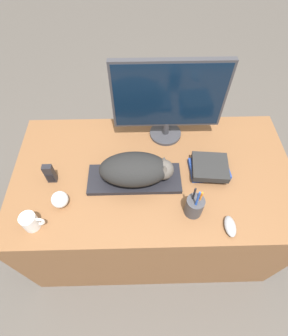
{
  "coord_description": "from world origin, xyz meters",
  "views": [
    {
      "loc": [
        -0.07,
        -0.37,
        1.85
      ],
      "look_at": [
        -0.05,
        0.38,
        0.79
      ],
      "focal_mm": 28.0,
      "sensor_mm": 36.0,
      "label": 1
    }
  ],
  "objects_px": {
    "monitor": "(169,98)",
    "baseball": "(60,199)",
    "computer_mouse": "(230,226)",
    "coffee_mug": "(31,222)",
    "phone": "(50,174)",
    "book_stack": "(210,168)",
    "keyboard": "(134,179)",
    "cat": "(137,169)",
    "pen_cup": "(194,206)"
  },
  "relations": [
    {
      "from": "monitor",
      "to": "baseball",
      "type": "height_order",
      "value": "monitor"
    },
    {
      "from": "computer_mouse",
      "to": "baseball",
      "type": "xyz_separation_m",
      "value": [
        -0.78,
        0.14,
        0.02
      ]
    },
    {
      "from": "coffee_mug",
      "to": "phone",
      "type": "height_order",
      "value": "phone"
    },
    {
      "from": "baseball",
      "to": "book_stack",
      "type": "xyz_separation_m",
      "value": [
        0.73,
        0.17,
        -0.01
      ]
    },
    {
      "from": "computer_mouse",
      "to": "monitor",
      "type": "bearing_deg",
      "value": 113.46
    },
    {
      "from": "keyboard",
      "to": "computer_mouse",
      "type": "distance_m",
      "value": 0.5
    },
    {
      "from": "monitor",
      "to": "coffee_mug",
      "type": "distance_m",
      "value": 0.86
    },
    {
      "from": "cat",
      "to": "baseball",
      "type": "distance_m",
      "value": 0.39
    },
    {
      "from": "coffee_mug",
      "to": "phone",
      "type": "xyz_separation_m",
      "value": [
        0.04,
        0.24,
        0.02
      ]
    },
    {
      "from": "baseball",
      "to": "monitor",
      "type": "bearing_deg",
      "value": 39.34
    },
    {
      "from": "book_stack",
      "to": "monitor",
      "type": "bearing_deg",
      "value": 127.85
    },
    {
      "from": "computer_mouse",
      "to": "pen_cup",
      "type": "xyz_separation_m",
      "value": [
        -0.16,
        0.08,
        0.04
      ]
    },
    {
      "from": "coffee_mug",
      "to": "baseball",
      "type": "height_order",
      "value": "coffee_mug"
    },
    {
      "from": "coffee_mug",
      "to": "keyboard",
      "type": "bearing_deg",
      "value": 27.13
    },
    {
      "from": "monitor",
      "to": "phone",
      "type": "relative_size",
      "value": 4.77
    },
    {
      "from": "cat",
      "to": "monitor",
      "type": "height_order",
      "value": "monitor"
    },
    {
      "from": "baseball",
      "to": "phone",
      "type": "distance_m",
      "value": 0.15
    },
    {
      "from": "monitor",
      "to": "pen_cup",
      "type": "relative_size",
      "value": 2.71
    },
    {
      "from": "cat",
      "to": "monitor",
      "type": "xyz_separation_m",
      "value": [
        0.16,
        0.31,
        0.17
      ]
    },
    {
      "from": "keyboard",
      "to": "phone",
      "type": "distance_m",
      "value": 0.42
    },
    {
      "from": "keyboard",
      "to": "computer_mouse",
      "type": "height_order",
      "value": "computer_mouse"
    },
    {
      "from": "monitor",
      "to": "pen_cup",
      "type": "distance_m",
      "value": 0.54
    },
    {
      "from": "cat",
      "to": "computer_mouse",
      "type": "xyz_separation_m",
      "value": [
        0.41,
        -0.27,
        -0.08
      ]
    },
    {
      "from": "phone",
      "to": "baseball",
      "type": "bearing_deg",
      "value": -63.88
    },
    {
      "from": "computer_mouse",
      "to": "phone",
      "type": "xyz_separation_m",
      "value": [
        -0.84,
        0.28,
        0.04
      ]
    },
    {
      "from": "computer_mouse",
      "to": "pen_cup",
      "type": "distance_m",
      "value": 0.18
    },
    {
      "from": "monitor",
      "to": "baseball",
      "type": "bearing_deg",
      "value": -140.66
    },
    {
      "from": "pen_cup",
      "to": "keyboard",
      "type": "bearing_deg",
      "value": 146.19
    },
    {
      "from": "pen_cup",
      "to": "baseball",
      "type": "xyz_separation_m",
      "value": [
        -0.62,
        0.06,
        -0.02
      ]
    },
    {
      "from": "cat",
      "to": "phone",
      "type": "bearing_deg",
      "value": 178.76
    },
    {
      "from": "computer_mouse",
      "to": "coffee_mug",
      "type": "distance_m",
      "value": 0.89
    },
    {
      "from": "cat",
      "to": "baseball",
      "type": "relative_size",
      "value": 4.54
    },
    {
      "from": "book_stack",
      "to": "coffee_mug",
      "type": "bearing_deg",
      "value": -161.73
    },
    {
      "from": "keyboard",
      "to": "computer_mouse",
      "type": "xyz_separation_m",
      "value": [
        0.43,
        -0.27,
        0.0
      ]
    },
    {
      "from": "keyboard",
      "to": "coffee_mug",
      "type": "height_order",
      "value": "coffee_mug"
    },
    {
      "from": "computer_mouse",
      "to": "book_stack",
      "type": "relative_size",
      "value": 0.49
    },
    {
      "from": "keyboard",
      "to": "pen_cup",
      "type": "distance_m",
      "value": 0.33
    },
    {
      "from": "monitor",
      "to": "phone",
      "type": "xyz_separation_m",
      "value": [
        -0.59,
        -0.3,
        -0.21
      ]
    },
    {
      "from": "book_stack",
      "to": "phone",
      "type": "bearing_deg",
      "value": -177.55
    },
    {
      "from": "pen_cup",
      "to": "phone",
      "type": "bearing_deg",
      "value": 164.42
    },
    {
      "from": "cat",
      "to": "phone",
      "type": "distance_m",
      "value": 0.43
    },
    {
      "from": "keyboard",
      "to": "baseball",
      "type": "xyz_separation_m",
      "value": [
        -0.35,
        -0.12,
        0.03
      ]
    },
    {
      "from": "pen_cup",
      "to": "phone",
      "type": "distance_m",
      "value": 0.71
    },
    {
      "from": "monitor",
      "to": "phone",
      "type": "distance_m",
      "value": 0.69
    },
    {
      "from": "cat",
      "to": "computer_mouse",
      "type": "bearing_deg",
      "value": -32.81
    },
    {
      "from": "pen_cup",
      "to": "monitor",
      "type": "bearing_deg",
      "value": 100.77
    },
    {
      "from": "cat",
      "to": "computer_mouse",
      "type": "relative_size",
      "value": 3.55
    },
    {
      "from": "cat",
      "to": "book_stack",
      "type": "relative_size",
      "value": 1.76
    },
    {
      "from": "keyboard",
      "to": "book_stack",
      "type": "xyz_separation_m",
      "value": [
        0.38,
        0.04,
        0.02
      ]
    },
    {
      "from": "baseball",
      "to": "phone",
      "type": "xyz_separation_m",
      "value": [
        -0.07,
        0.13,
        0.02
      ]
    }
  ]
}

